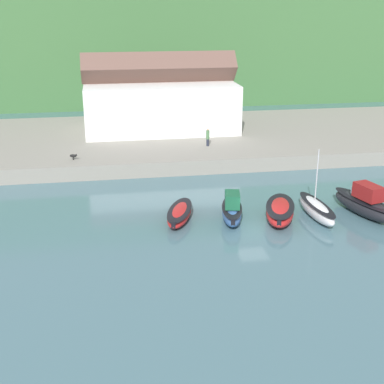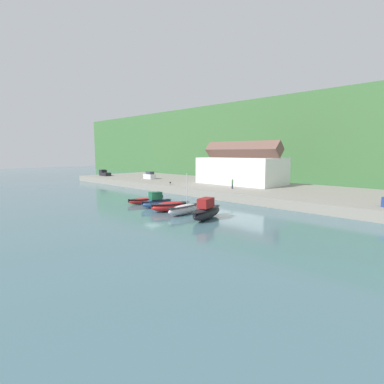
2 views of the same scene
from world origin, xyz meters
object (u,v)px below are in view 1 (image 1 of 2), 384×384
Objects in this scene: moored_boat_0 at (180,214)px; moored_boat_3 at (317,209)px; moored_boat_2 at (280,211)px; dog_on_quay at (73,156)px; moored_boat_1 at (232,210)px; person_on_quay at (208,137)px; moored_boat_4 at (364,203)px.

moored_boat_3 is at bearing 10.39° from moored_boat_0.
moored_boat_2 reaches higher than moored_boat_0.
moored_boat_0 is at bearing 54.55° from dog_on_quay.
moored_boat_1 is 4.24m from moored_boat_2.
moored_boat_2 is 3.33m from moored_boat_3.
person_on_quay is at bearing 89.66° from moored_boat_0.
moored_boat_2 is 24.60m from dog_on_quay.
moored_boat_1 is at bearing 63.54° from dog_on_quay.
moored_boat_1 is at bearing 161.37° from moored_boat_4.
moored_boat_4 is at bearing 7.73° from moored_boat_1.
moored_boat_1 is 6.93× the size of dog_on_quay.
person_on_quay reaches higher than moored_boat_1.
moored_boat_4 reaches higher than dog_on_quay.
moored_boat_2 is 20.07m from person_on_quay.
moored_boat_3 is 20.91m from person_on_quay.
moored_boat_1 is at bearing -94.68° from person_on_quay.
dog_on_quay is (-9.66, 14.86, 1.55)m from moored_boat_0.
moored_boat_2 is at bearing 8.50° from moored_boat_0.
moored_boat_3 reaches higher than moored_boat_2.
person_on_quay is at bearing 102.68° from moored_boat_4.
moored_boat_4 is at bearing 12.22° from moored_boat_0.
person_on_quay is 16.13m from dog_on_quay.
moored_boat_1 is 0.88× the size of moored_boat_3.
moored_boat_0 is 4.61m from moored_boat_1.
moored_boat_3 is 27.26m from dog_on_quay.
moored_boat_1 is 0.77× the size of moored_boat_4.
moored_boat_2 is 7.80m from moored_boat_4.
person_on_quay reaches higher than dog_on_quay.
moored_boat_4 is (7.79, -0.21, 0.32)m from moored_boat_2.
moored_boat_0 is 19.45m from person_on_quay.
dog_on_quay reaches higher than moored_boat_2.
person_on_quay is (-5.95, 19.95, 1.96)m from moored_boat_3.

